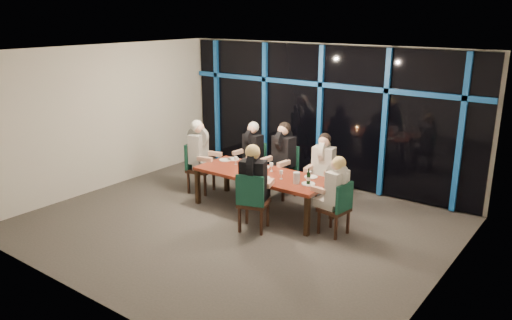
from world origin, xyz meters
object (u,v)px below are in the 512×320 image
object	(u,v)px
chair_near_mid	(252,199)
diner_far_mid	(282,149)
chair_far_mid	(285,168)
water_pitcher	(296,178)
diner_far_left	(252,146)
diner_end_left	(200,146)
diner_far_right	(323,160)
chair_end_right	(338,206)
diner_end_right	(335,184)
chair_end_left	(197,165)
dining_table	(262,177)
wine_bottle	(308,178)
chair_far_left	(254,162)
chair_far_right	(324,178)
diner_near_mid	(254,175)

from	to	relation	value
chair_near_mid	diner_far_mid	xyz separation A→B (m)	(-0.54, 1.72, 0.42)
chair_far_mid	water_pitcher	world-z (taller)	chair_far_mid
diner_far_left	diner_end_left	distance (m)	1.09
diner_far_mid	diner_far_right	size ratio (longest dim) A/B	1.07
chair_end_right	diner_end_right	bearing A→B (deg)	-90.00
diner_far_right	diner_end_left	distance (m)	2.55
chair_near_mid	chair_end_left	bearing A→B (deg)	-42.15
dining_table	diner_far_mid	size ratio (longest dim) A/B	2.54
diner_end_left	wine_bottle	distance (m)	2.66
diner_end_right	water_pitcher	distance (m)	0.75
diner_end_right	water_pitcher	bearing A→B (deg)	-81.14
chair_far_left	chair_far_right	world-z (taller)	chair_far_right
diner_end_right	chair_far_left	bearing A→B (deg)	-106.48
dining_table	chair_far_mid	size ratio (longest dim) A/B	2.48
diner_far_right	diner_end_right	world-z (taller)	diner_far_right
chair_end_right	water_pitcher	bearing A→B (deg)	-81.99
diner_end_right	diner_near_mid	bearing A→B (deg)	-53.23
chair_end_left	diner_far_left	distance (m)	1.21
diner_end_left	diner_end_right	world-z (taller)	diner_end_left
chair_end_left	wine_bottle	size ratio (longest dim) A/B	3.58
diner_far_left	diner_end_left	xyz separation A→B (m)	(-0.69, -0.84, 0.06)
chair_far_right	chair_end_left	distance (m)	2.65
dining_table	chair_far_mid	distance (m)	0.97
diner_far_left	wine_bottle	world-z (taller)	diner_far_left
chair_near_mid	wine_bottle	bearing A→B (deg)	-145.67
diner_near_mid	water_pitcher	xyz separation A→B (m)	(0.44, 0.65, -0.14)
chair_far_left	chair_far_mid	xyz separation A→B (m)	(0.82, -0.06, 0.04)
diner_far_right	diner_near_mid	world-z (taller)	diner_near_mid
diner_far_left	water_pitcher	size ratio (longest dim) A/B	4.65
chair_near_mid	chair_end_right	bearing A→B (deg)	-168.07
diner_far_right	diner_end_left	size ratio (longest dim) A/B	0.95
diner_far_left	diner_near_mid	size ratio (longest dim) A/B	0.93
water_pitcher	diner_far_mid	bearing A→B (deg)	158.82
water_pitcher	chair_far_right	bearing A→B (deg)	117.59
chair_end_left	diner_far_left	xyz separation A→B (m)	(0.77, 0.87, 0.35)
dining_table	diner_end_left	size ratio (longest dim) A/B	2.57
chair_far_mid	diner_end_left	distance (m)	1.79
chair_far_right	diner_end_right	size ratio (longest dim) A/B	1.08
chair_far_right	diner_far_left	size ratio (longest dim) A/B	1.04
diner_far_right	diner_end_left	world-z (taller)	diner_end_left
chair_end_left	water_pitcher	size ratio (longest dim) A/B	5.09
chair_far_right	chair_end_right	world-z (taller)	chair_far_right
chair_far_left	chair_end_right	bearing A→B (deg)	-18.49
chair_far_mid	chair_end_right	size ratio (longest dim) A/B	1.12
diner_far_right	water_pitcher	distance (m)	1.01
diner_far_right	chair_far_left	bearing A→B (deg)	168.18
diner_far_mid	chair_end_right	bearing A→B (deg)	-23.02
dining_table	chair_far_left	bearing A→B (deg)	133.00
chair_far_mid	chair_end_right	bearing A→B (deg)	-25.29
chair_far_right	wine_bottle	size ratio (longest dim) A/B	3.38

